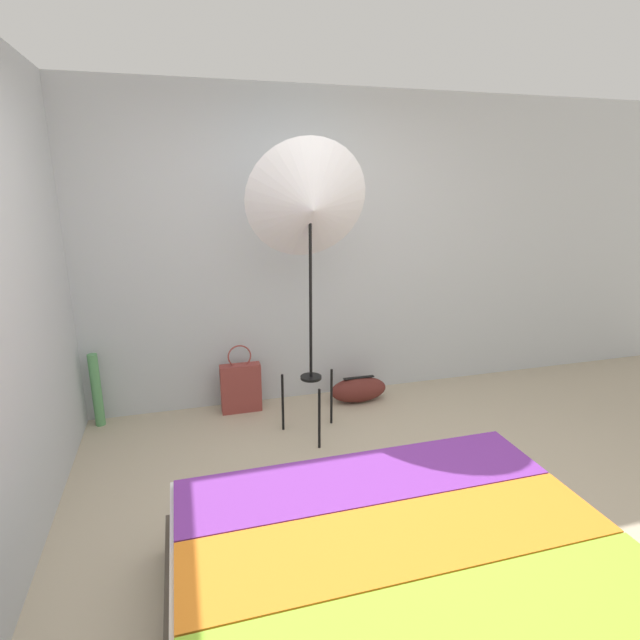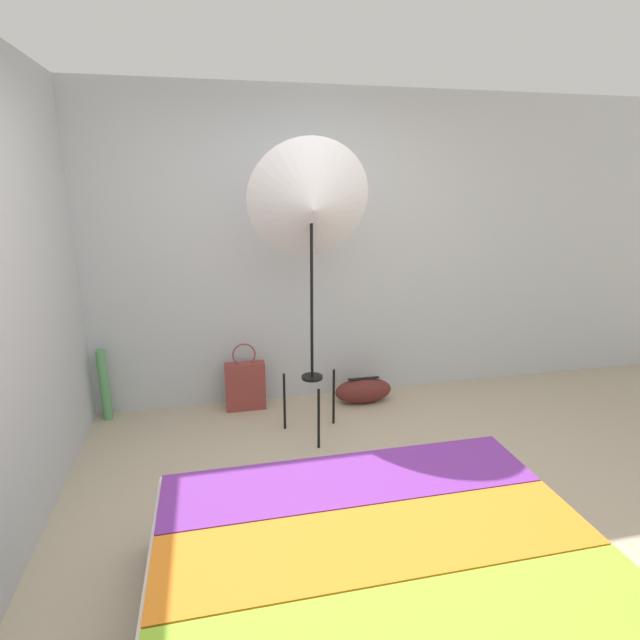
% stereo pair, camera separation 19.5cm
% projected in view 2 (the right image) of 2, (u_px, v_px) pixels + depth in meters
% --- Properties ---
extents(ground_plane, '(14.00, 14.00, 0.00)m').
position_uv_depth(ground_plane, '(366.00, 555.00, 2.60)').
color(ground_plane, tan).
extents(wall_back, '(8.00, 0.05, 2.60)m').
position_uv_depth(wall_back, '(295.00, 252.00, 4.18)').
color(wall_back, '#B7BCC1').
rests_on(wall_back, ground_plane).
extents(wall_side_left, '(0.05, 8.00, 2.60)m').
position_uv_depth(wall_side_left, '(27.00, 287.00, 2.83)').
color(wall_side_left, '#B7BCC1').
rests_on(wall_side_left, ground_plane).
extents(bed, '(1.94, 1.98, 0.46)m').
position_uv_depth(bed, '(398.00, 633.00, 1.90)').
color(bed, '#4C4238').
rests_on(bed, ground_plane).
extents(photo_umbrella, '(0.87, 0.48, 2.16)m').
position_uv_depth(photo_umbrella, '(311.00, 207.00, 3.39)').
color(photo_umbrella, black).
rests_on(photo_umbrella, ground_plane).
extents(tote_bag, '(0.33, 0.11, 0.59)m').
position_uv_depth(tote_bag, '(245.00, 385.00, 4.20)').
color(tote_bag, brown).
rests_on(tote_bag, ground_plane).
extents(duffel_bag, '(0.50, 0.22, 0.23)m').
position_uv_depth(duffel_bag, '(363.00, 390.00, 4.35)').
color(duffel_bag, '#5B231E').
rests_on(duffel_bag, ground_plane).
extents(paper_roll, '(0.07, 0.07, 0.59)m').
position_uv_depth(paper_roll, '(104.00, 385.00, 4.00)').
color(paper_roll, '#56995B').
rests_on(paper_roll, ground_plane).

